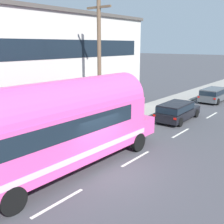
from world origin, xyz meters
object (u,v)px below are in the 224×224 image
utility_pole (99,64)px  car_second (214,94)px  car_lead (177,110)px  painted_bus (53,125)px

utility_pole → car_second: bearing=80.9°
utility_pole → car_lead: bearing=66.8°
painted_bus → car_lead: size_ratio=2.56×
car_lead → car_second: bearing=91.1°
car_lead → utility_pole: bearing=-113.2°
painted_bus → car_lead: bearing=89.0°
painted_bus → car_second: bearing=89.9°
car_lead → car_second: (-0.17, 8.74, 0.01)m
utility_pole → car_second: 15.25m
painted_bus → car_lead: painted_bus is taller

